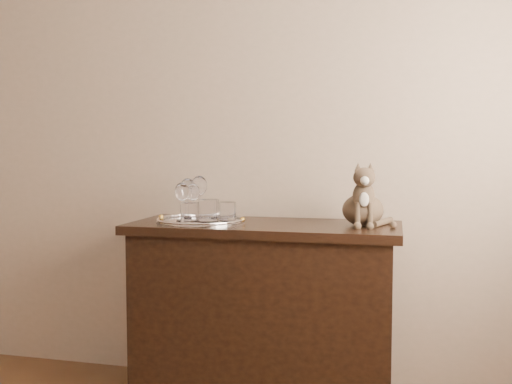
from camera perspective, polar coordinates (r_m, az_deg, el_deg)
wall_back at (r=3.02m, az=-9.08°, el=7.42°), size 4.00×0.10×2.70m
sideboard at (r=2.64m, az=0.81°, el=-12.34°), size 1.20×0.50×0.85m
tray at (r=2.60m, az=-5.52°, el=-2.93°), size 0.40×0.40×0.01m
wine_glass_a at (r=2.70m, az=-6.84°, el=-0.61°), size 0.07×0.07×0.19m
wine_glass_b at (r=2.71m, az=-5.69°, el=-0.46°), size 0.08×0.08×0.20m
wine_glass_c at (r=2.58m, az=-7.40°, el=-0.98°), size 0.07×0.07×0.17m
wine_glass_d at (r=2.62m, az=-6.32°, el=-0.96°), size 0.06×0.06×0.17m
tumbler_a at (r=2.53m, az=-4.77°, el=-1.88°), size 0.09×0.09×0.10m
tumbler_b at (r=2.48m, az=-6.67°, el=-2.13°), size 0.08×0.08×0.09m
tumbler_c at (r=2.57m, az=-2.87°, el=-1.97°), size 0.08×0.08×0.09m
cat at (r=2.50m, az=10.66°, el=-0.19°), size 0.30×0.28×0.27m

